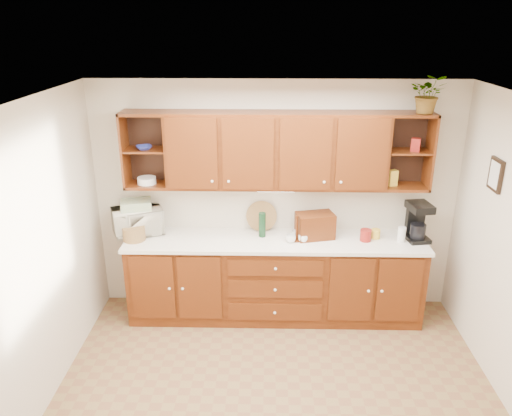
{
  "coord_description": "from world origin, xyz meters",
  "views": [
    {
      "loc": [
        -0.1,
        -3.48,
        3.18
      ],
      "look_at": [
        -0.2,
        1.15,
        1.41
      ],
      "focal_mm": 35.0,
      "sensor_mm": 36.0,
      "label": 1
    }
  ],
  "objects_px": {
    "potted_plant": "(429,94)",
    "microwave": "(138,221)",
    "bread_box": "(315,226)",
    "coffee_maker": "(417,222)"
  },
  "relations": [
    {
      "from": "microwave",
      "to": "coffee_maker",
      "type": "bearing_deg",
      "value": -25.81
    },
    {
      "from": "microwave",
      "to": "coffee_maker",
      "type": "height_order",
      "value": "coffee_maker"
    },
    {
      "from": "potted_plant",
      "to": "microwave",
      "type": "bearing_deg",
      "value": 179.2
    },
    {
      "from": "microwave",
      "to": "potted_plant",
      "type": "height_order",
      "value": "potted_plant"
    },
    {
      "from": "coffee_maker",
      "to": "bread_box",
      "type": "bearing_deg",
      "value": 169.78
    },
    {
      "from": "coffee_maker",
      "to": "microwave",
      "type": "bearing_deg",
      "value": 168.78
    },
    {
      "from": "bread_box",
      "to": "potted_plant",
      "type": "relative_size",
      "value": 1.03
    },
    {
      "from": "microwave",
      "to": "coffee_maker",
      "type": "relative_size",
      "value": 1.26
    },
    {
      "from": "bread_box",
      "to": "coffee_maker",
      "type": "xyz_separation_m",
      "value": [
        1.09,
        -0.01,
        0.06
      ]
    },
    {
      "from": "microwave",
      "to": "bread_box",
      "type": "height_order",
      "value": "microwave"
    }
  ]
}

